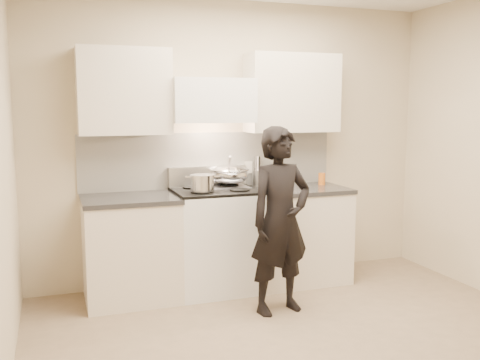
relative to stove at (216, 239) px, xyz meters
name	(u,v)px	position (x,y,z in m)	size (l,w,h in m)	color
ground_plane	(315,348)	(0.30, -1.42, -0.47)	(4.00, 4.00, 0.00)	#887259
room_shell	(289,120)	(0.24, -1.05, 1.12)	(4.04, 3.54, 2.70)	#C5B497
stove	(216,239)	(0.00, 0.00, 0.00)	(0.76, 0.65, 0.96)	white
counter_right	(297,234)	(0.83, 0.00, -0.01)	(0.92, 0.67, 0.92)	beige
counter_left	(131,248)	(-0.78, 0.00, -0.01)	(0.82, 0.67, 0.92)	beige
wok	(229,174)	(0.18, 0.14, 0.59)	(0.38, 0.46, 0.30)	silver
stock_pot	(202,183)	(-0.16, -0.12, 0.55)	(0.30, 0.25, 0.14)	silver
utensil_crock	(258,177)	(0.51, 0.24, 0.54)	(0.11, 0.11, 0.29)	silver
spice_jar	(284,181)	(0.75, 0.15, 0.50)	(0.05, 0.05, 0.10)	#C2711D
oil_glass	(322,179)	(1.14, 0.09, 0.50)	(0.07, 0.07, 0.12)	#C05F1A
person	(280,220)	(0.34, -0.69, 0.29)	(0.56, 0.37, 1.54)	black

